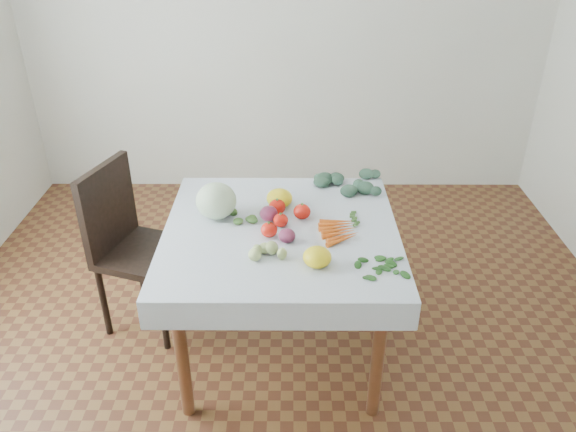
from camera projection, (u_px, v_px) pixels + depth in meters
name	position (u px, v px, depth m)	size (l,w,h in m)	color
ground	(282.00, 347.00, 3.07)	(4.00, 4.00, 0.00)	brown
back_wall	(285.00, 21.00, 4.14)	(4.00, 0.04, 2.70)	white
table	(281.00, 247.00, 2.75)	(1.00, 1.00, 0.75)	brown
tablecloth	(281.00, 230.00, 2.70)	(1.12, 1.12, 0.01)	white
chair	(129.00, 237.00, 3.03)	(0.54, 0.54, 0.95)	black
cabbage	(216.00, 201.00, 2.76)	(0.20, 0.20, 0.18)	beige
tomato_a	(281.00, 220.00, 2.71)	(0.07, 0.07, 0.06)	red
tomato_b	(269.00, 230.00, 2.63)	(0.08, 0.08, 0.07)	red
tomato_c	(302.00, 212.00, 2.77)	(0.09, 0.09, 0.08)	red
tomato_d	(277.00, 207.00, 2.81)	(0.09, 0.09, 0.08)	red
heirloom_back	(279.00, 198.00, 2.88)	(0.13, 0.13, 0.09)	yellow
heirloom_front	(317.00, 257.00, 2.41)	(0.12, 0.12, 0.09)	yellow
onion_a	(287.00, 236.00, 2.58)	(0.08, 0.08, 0.07)	#5E1B3D
onion_b	(269.00, 214.00, 2.75)	(0.09, 0.09, 0.08)	#5E1B3D
tomatillo_cluster	(268.00, 251.00, 2.49)	(0.17, 0.11, 0.05)	#B3C672
carrot_bunch	(340.00, 230.00, 2.66)	(0.18, 0.24, 0.03)	orange
kale_bunch	(345.00, 181.00, 3.10)	(0.37, 0.30, 0.05)	#355742
basil_bunch	(381.00, 269.00, 2.40)	(0.21, 0.18, 0.01)	#1C531A
dill_bunch	(235.00, 215.00, 2.79)	(0.20, 0.19, 0.02)	#4F843C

